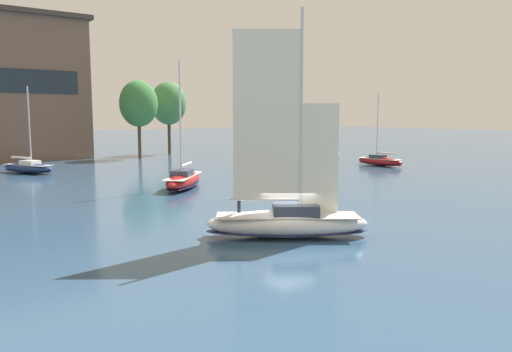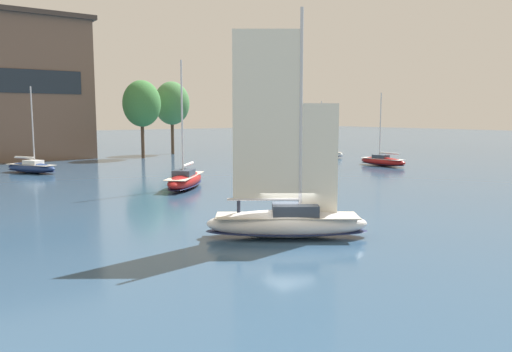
% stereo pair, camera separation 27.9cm
% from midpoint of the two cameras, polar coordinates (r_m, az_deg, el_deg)
% --- Properties ---
extents(ground_plane, '(400.00, 400.00, 0.00)m').
position_cam_midpoint_polar(ground_plane, '(28.29, 3.30, -6.96)').
color(ground_plane, '#2D4C6B').
extents(tree_shore_left, '(6.11, 6.11, 12.57)m').
position_cam_midpoint_polar(tree_shore_left, '(88.63, -10.05, 8.17)').
color(tree_shore_left, '#4C3828').
rests_on(tree_shore_left, ground).
extents(tree_shore_center, '(5.93, 5.93, 12.21)m').
position_cam_midpoint_polar(tree_shore_center, '(80.81, -13.37, 8.04)').
color(tree_shore_center, '#4C3828').
rests_on(tree_shore_center, ground).
extents(sailboat_main, '(8.94, 7.29, 12.52)m').
position_cam_midpoint_polar(sailboat_main, '(28.06, 3.33, -4.97)').
color(sailboat_main, silver).
rests_on(sailboat_main, ground).
extents(sailboat_moored_near_marina, '(2.44, 7.21, 9.76)m').
position_cam_midpoint_polar(sailboat_moored_near_marina, '(69.20, 13.84, 1.69)').
color(sailboat_moored_near_marina, maroon).
rests_on(sailboat_moored_near_marina, ground).
extents(sailboat_moored_mid_channel, '(7.49, 7.93, 11.73)m').
position_cam_midpoint_polar(sailboat_moored_mid_channel, '(47.20, -8.48, -0.41)').
color(sailboat_moored_mid_channel, maroon).
rests_on(sailboat_moored_mid_channel, ground).
extents(sailboat_moored_far_slip, '(6.72, 4.14, 8.97)m').
position_cam_midpoint_polar(sailboat_moored_far_slip, '(79.69, 7.30, 2.48)').
color(sailboat_moored_far_slip, white).
rests_on(sailboat_moored_far_slip, ground).
extents(sailboat_moored_outer_mooring, '(5.48, 7.38, 10.11)m').
position_cam_midpoint_polar(sailboat_moored_outer_mooring, '(64.45, -24.71, 0.90)').
color(sailboat_moored_outer_mooring, navy).
rests_on(sailboat_moored_outer_mooring, ground).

